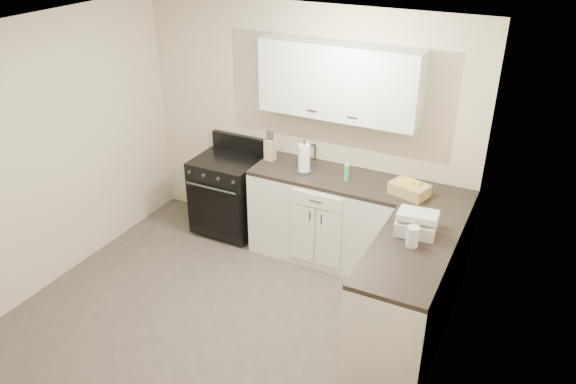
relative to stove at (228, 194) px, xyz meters
The scene contains 21 objects.
floor 1.72m from the stove, 62.78° to the right, with size 3.60×3.60×0.00m, color #473F38.
ceiling 2.63m from the stove, 62.78° to the right, with size 3.60×3.60×0.00m, color white.
wall_back 1.14m from the stove, 23.19° to the left, with size 3.60×3.60×0.00m, color beige.
wall_right 3.06m from the stove, 29.96° to the right, with size 3.60×3.60×0.00m, color beige.
wall_left 1.97m from the stove, 125.22° to the right, with size 3.60×3.60×0.00m, color beige.
wall_front 3.45m from the stove, 76.96° to the right, with size 3.60×3.60×0.00m, color beige.
base_cabinets_back 1.18m from the stove, ahead, with size 1.55×0.60×0.90m, color silver.
base_cabinets_right 2.34m from the stove, 15.47° to the right, with size 0.60×1.90×0.90m, color silver.
countertop_back 1.27m from the stove, ahead, with size 1.55×0.60×0.04m, color black.
countertop_right 2.39m from the stove, 15.47° to the right, with size 0.60×1.90×0.04m, color black.
upper_cabinets 1.83m from the stove, ahead, with size 1.55×0.30×0.70m, color silver.
stove is the anchor object (origin of this frame).
knife_block 0.77m from the stove, 10.04° to the left, with size 0.10×0.09×0.22m, color tan.
paper_towel 1.11m from the stove, ahead, with size 0.12×0.12×0.29m, color white.
soap_bottle 1.49m from the stove, ahead, with size 0.05×0.05×0.16m, color green.
picture_frame 1.05m from the stove, 18.61° to the left, with size 0.13×0.02×0.16m, color black.
wicker_basket 2.06m from the stove, ahead, with size 0.33×0.22×0.11m, color tan.
countertop_grill 2.37m from the stove, 16.07° to the right, with size 0.32×0.30×0.12m, color silver.
glass_jar 2.47m from the stove, 20.96° to the right, with size 0.10×0.10×0.17m, color silver.
oven_mitt_near 2.27m from the stove, 31.51° to the right, with size 0.02×0.15×0.26m, color black.
oven_mitt_far 2.14m from the stove, 25.27° to the right, with size 0.02×0.13×0.22m, color black.
Camera 1 is at (2.29, -3.11, 3.32)m, focal length 35.00 mm.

